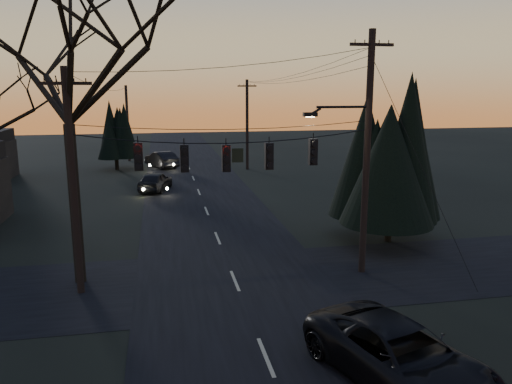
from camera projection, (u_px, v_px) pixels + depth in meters
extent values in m
cube|color=black|center=(210.00, 219.00, 29.98)|extent=(8.00, 120.00, 0.02)
cube|color=black|center=(235.00, 281.00, 20.37)|extent=(60.00, 7.00, 0.02)
cylinder|color=black|center=(227.00, 132.00, 19.07)|extent=(11.50, 0.04, 0.04)
cylinder|color=black|center=(75.00, 205.00, 19.66)|extent=(0.44, 0.44, 6.39)
cylinder|color=black|center=(388.00, 226.00, 25.50)|extent=(0.36, 0.36, 1.60)
cone|color=black|center=(393.00, 147.00, 24.67)|extent=(4.83, 4.83, 7.35)
cylinder|color=black|center=(117.00, 161.00, 47.89)|extent=(0.36, 0.36, 1.60)
cone|color=black|center=(115.00, 133.00, 47.33)|extent=(3.78, 3.78, 4.61)
imported|color=black|center=(400.00, 356.00, 13.16)|extent=(4.33, 6.34, 1.61)
imported|color=black|center=(155.00, 181.00, 38.08)|extent=(2.93, 4.64, 1.47)
imported|color=black|center=(161.00, 160.00, 49.26)|extent=(3.47, 5.03, 1.57)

